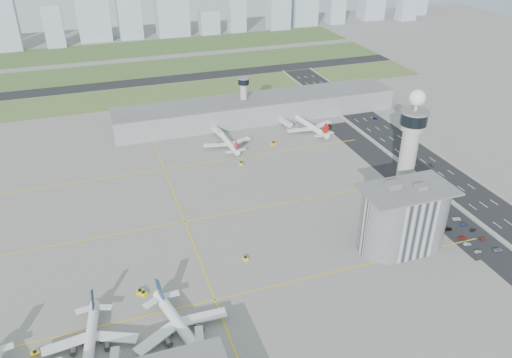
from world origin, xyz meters
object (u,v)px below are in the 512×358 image
object	(u,v)px
tug_2	(143,293)
car_lot_2	(463,238)
airplane_far_a	(227,138)
secondary_tower	(244,95)
airplane_near_c	(182,324)
car_lot_4	(441,221)
tug_1	(140,291)
car_lot_7	(483,239)
car_lot_5	(435,216)
airplane_far_b	(310,122)
jet_bridge_far_0	(214,130)
car_lot_1	(467,244)
car_lot_10	(457,219)
car_hw_4	(322,93)
car_hw_1	(432,165)
car_lot_0	(478,251)
airplane_near_b	(89,338)
car_lot_11	(444,208)
control_tower	(409,146)
car_lot_8	(473,230)
tug_3	(245,258)
car_lot_3	(448,229)
tug_5	(273,143)
car_lot_9	(464,224)
tug_4	(241,163)
jet_bridge_far_1	(280,121)
car_hw_2	(375,118)
car_lot_6	(498,250)
admin_building	(403,218)

from	to	relation	value
tug_2	car_lot_2	bearing A→B (deg)	140.12
airplane_far_a	tug_2	distance (m)	146.58
secondary_tower	tug_2	bearing A→B (deg)	-120.14
airplane_near_c	car_lot_4	distance (m)	142.80
airplane_far_a	tug_1	bearing A→B (deg)	146.30
car_lot_7	car_lot_5	bearing A→B (deg)	19.22
airplane_far_b	jet_bridge_far_0	world-z (taller)	airplane_far_b
airplane_far_a	car_lot_1	bearing A→B (deg)	-154.84
car_lot_10	car_hw_4	distance (m)	195.67
car_hw_1	car_lot_7	bearing A→B (deg)	-100.69
secondary_tower	car_lot_0	size ratio (longest dim) A/B	8.88
airplane_near_b	car_lot_7	size ratio (longest dim) A/B	10.87
airplane_far_a	car_lot_7	world-z (taller)	airplane_far_a
airplane_near_b	airplane_far_b	size ratio (longest dim) A/B	0.93
tug_2	car_lot_11	world-z (taller)	tug_2
control_tower	car_lot_2	xyz separation A→B (m)	(11.76, -35.90, -34.48)
car_lot_8	tug_3	bearing A→B (deg)	85.74
control_tower	car_lot_3	bearing A→B (deg)	-70.28
car_lot_1	secondary_tower	bearing A→B (deg)	25.73
airplane_far_b	car_lot_0	size ratio (longest dim) A/B	12.13
car_lot_10	car_lot_1	bearing A→B (deg)	162.91
tug_1	car_lot_11	xyz separation A→B (m)	(160.73, 13.01, -0.24)
airplane_far_a	tug_2	xyz separation A→B (m)	(-72.61, -127.24, -4.66)
airplane_far_b	car_lot_8	distance (m)	142.06
car_lot_0	car_lot_3	distance (m)	19.57
airplane_near_b	tug_5	size ratio (longest dim) A/B	11.38
tug_1	car_lot_2	world-z (taller)	tug_1
car_lot_2	car_hw_1	bearing A→B (deg)	-20.79
tug_2	car_lot_9	xyz separation A→B (m)	(159.18, -1.26, -0.24)
car_lot_4	tug_4	bearing A→B (deg)	38.29
jet_bridge_far_0	car_lot_1	size ratio (longest dim) A/B	3.79
jet_bridge_far_1	car_lot_8	xyz separation A→B (m)	(40.98, -156.20, -2.27)
control_tower	car_lot_7	world-z (taller)	control_tower
control_tower	car_hw_2	distance (m)	125.96
car_lot_6	car_lot_11	size ratio (longest dim) A/B	1.04
control_tower	car_lot_4	bearing A→B (deg)	-62.41
tug_5	car_lot_2	bearing A→B (deg)	-177.51
control_tower	car_lot_5	distance (m)	39.20
admin_building	jet_bridge_far_1	world-z (taller)	admin_building
tug_4	tug_5	distance (m)	35.50
airplane_near_c	car_lot_5	distance (m)	144.41
secondary_tower	car_lot_10	xyz separation A→B (m)	(61.87, -163.24, -18.14)
secondary_tower	car_lot_9	xyz separation A→B (m)	(62.00, -168.64, -18.21)
airplane_far_b	car_hw_2	distance (m)	55.18
airplane_far_a	car_lot_0	bearing A→B (deg)	-155.64
car_lot_10	jet_bridge_far_1	bearing A→B (deg)	23.89
car_lot_2	car_lot_3	size ratio (longest dim) A/B	0.93
car_lot_0	car_lot_10	xyz separation A→B (m)	(8.52, 25.71, 0.05)
car_lot_3	car_hw_4	xyz separation A→B (m)	(27.27, 201.11, -0.05)
secondary_tower	car_hw_4	world-z (taller)	secondary_tower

